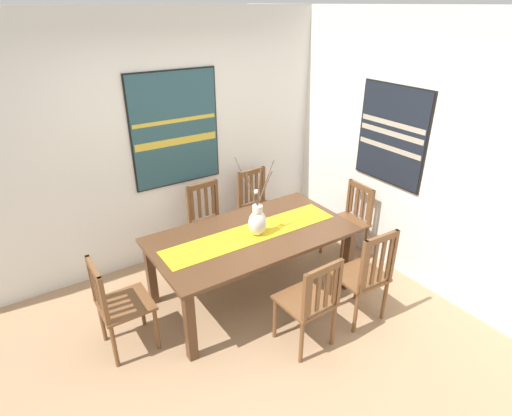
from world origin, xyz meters
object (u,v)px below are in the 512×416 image
at_px(painting_on_side_wall, 392,135).
at_px(chair_1, 365,275).
at_px(chair_0, 210,222).
at_px(chair_3, 349,220).
at_px(painting_on_back_wall, 175,129).
at_px(chair_5, 118,303).
at_px(dining_table, 252,242).
at_px(chair_4, 310,301).
at_px(chair_2, 258,205).
at_px(centerpiece_vase, 257,221).

bearing_deg(painting_on_side_wall, chair_1, -144.73).
relative_size(chair_0, chair_1, 0.93).
xyz_separation_m(chair_3, painting_on_back_wall, (-1.56, 1.16, 1.03)).
height_order(chair_5, painting_on_side_wall, painting_on_side_wall).
relative_size(dining_table, chair_4, 2.17).
distance_m(chair_2, painting_on_side_wall, 1.76).
height_order(chair_1, chair_2, chair_1).
relative_size(chair_4, chair_5, 1.00).
xyz_separation_m(chair_2, chair_5, (-1.99, -0.90, -0.00)).
relative_size(dining_table, chair_5, 2.17).
bearing_deg(centerpiece_vase, chair_2, 56.31).
xyz_separation_m(chair_4, painting_on_side_wall, (1.58, 0.65, 1.01)).
distance_m(chair_4, chair_5, 1.60).
height_order(chair_4, painting_on_back_wall, painting_on_back_wall).
bearing_deg(chair_0, chair_2, 3.56).
bearing_deg(chair_0, dining_table, -88.49).
bearing_deg(centerpiece_vase, chair_4, -90.69).
bearing_deg(chair_4, painting_on_back_wall, 96.38).
bearing_deg(chair_3, chair_2, 128.03).
height_order(centerpiece_vase, chair_0, centerpiece_vase).
bearing_deg(chair_5, chair_1, -23.31).
relative_size(chair_0, chair_5, 1.01).
bearing_deg(chair_2, painting_on_back_wall, 161.82).
relative_size(chair_0, chair_4, 1.01).
bearing_deg(painting_on_back_wall, chair_2, -18.18).
relative_size(chair_2, painting_on_side_wall, 0.88).
height_order(chair_0, chair_4, chair_0).
bearing_deg(chair_1, chair_4, 179.40).
bearing_deg(chair_0, centerpiece_vase, -86.55).
relative_size(chair_4, painting_on_side_wall, 0.87).
height_order(chair_3, chair_4, chair_4).
distance_m(chair_2, chair_4, 1.87).
bearing_deg(centerpiece_vase, dining_table, 124.55).
distance_m(chair_1, chair_5, 2.17).
distance_m(chair_0, chair_5, 1.57).
bearing_deg(painting_on_back_wall, chair_4, -83.62).
height_order(chair_4, chair_5, chair_4).
xyz_separation_m(chair_5, painting_on_side_wall, (2.93, -0.20, 1.01)).
distance_m(dining_table, chair_0, 0.87).
relative_size(chair_2, chair_3, 1.03).
relative_size(chair_2, chair_5, 1.01).
bearing_deg(painting_on_back_wall, chair_1, -67.01).
distance_m(dining_table, painting_on_back_wall, 1.48).
distance_m(dining_table, painting_on_side_wall, 1.82).
relative_size(chair_1, chair_5, 1.09).
height_order(dining_table, painting_on_back_wall, painting_on_back_wall).
xyz_separation_m(chair_3, chair_5, (-2.68, -0.03, 0.01)).
height_order(chair_0, painting_on_side_wall, painting_on_side_wall).
height_order(centerpiece_vase, painting_on_back_wall, painting_on_back_wall).
height_order(dining_table, chair_5, chair_5).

